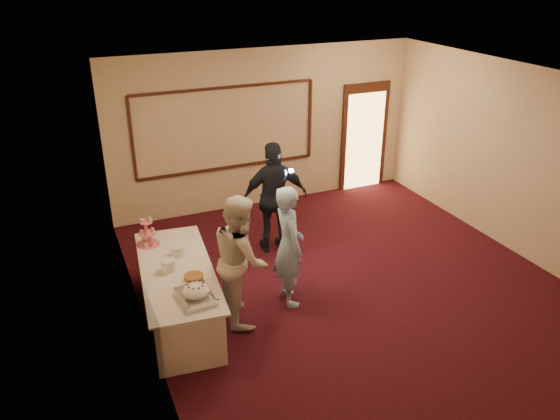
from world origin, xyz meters
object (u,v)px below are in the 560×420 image
(tart, at_px, (194,277))
(buffet_table, at_px, (179,294))
(pavlova_tray, at_px, (196,293))
(plate_stack_b, at_px, (178,251))
(cupcake_stand, at_px, (147,234))
(plate_stack_a, at_px, (169,265))
(guest, at_px, (275,198))
(man, at_px, (289,246))
(woman, at_px, (241,259))

(tart, bearing_deg, buffet_table, 113.54)
(pavlova_tray, height_order, plate_stack_b, pavlova_tray)
(cupcake_stand, relative_size, tart, 1.65)
(plate_stack_b, xyz_separation_m, tart, (0.04, -0.65, -0.05))
(pavlova_tray, bearing_deg, cupcake_stand, 99.26)
(pavlova_tray, bearing_deg, plate_stack_a, 101.44)
(pavlova_tray, bearing_deg, guest, 47.74)
(buffet_table, distance_m, tart, 0.54)
(pavlova_tray, relative_size, man, 0.32)
(plate_stack_b, distance_m, guest, 2.07)
(plate_stack_a, bearing_deg, buffet_table, 3.28)
(buffet_table, relative_size, cupcake_stand, 5.24)
(buffet_table, distance_m, cupcake_stand, 1.00)
(plate_stack_b, bearing_deg, man, -19.80)
(plate_stack_b, height_order, guest, guest)
(plate_stack_b, height_order, man, man)
(guest, bearing_deg, cupcake_stand, 20.20)
(tart, bearing_deg, woman, 4.54)
(buffet_table, height_order, plate_stack_b, plate_stack_b)
(woman, bearing_deg, pavlova_tray, 131.51)
(guest, bearing_deg, plate_stack_b, 35.46)
(plate_stack_b, distance_m, woman, 0.92)
(buffet_table, distance_m, man, 1.60)
(pavlova_tray, xyz_separation_m, tart, (0.09, 0.44, -0.06))
(cupcake_stand, bearing_deg, man, -30.18)
(man, height_order, woman, woman)
(cupcake_stand, bearing_deg, plate_stack_a, -82.78)
(woman, bearing_deg, buffet_table, 78.51)
(cupcake_stand, height_order, plate_stack_a, cupcake_stand)
(pavlova_tray, distance_m, plate_stack_a, 0.78)
(man, xyz_separation_m, woman, (-0.73, -0.09, 0.01))
(pavlova_tray, xyz_separation_m, plate_stack_a, (-0.15, 0.76, -0.01))
(buffet_table, height_order, man, man)
(cupcake_stand, relative_size, guest, 0.25)
(pavlova_tray, height_order, tart, pavlova_tray)
(buffet_table, relative_size, pavlova_tray, 4.32)
(cupcake_stand, distance_m, plate_stack_a, 0.83)
(pavlova_tray, xyz_separation_m, plate_stack_b, (0.04, 1.09, -0.01))
(plate_stack_a, distance_m, guest, 2.41)
(tart, bearing_deg, cupcake_stand, 106.83)
(cupcake_stand, relative_size, plate_stack_a, 2.47)
(buffet_table, bearing_deg, man, -6.89)
(cupcake_stand, relative_size, plate_stack_b, 2.42)
(pavlova_tray, height_order, cupcake_stand, cupcake_stand)
(tart, bearing_deg, man, 5.98)
(cupcake_stand, height_order, tart, cupcake_stand)
(plate_stack_a, xyz_separation_m, guest, (2.02, 1.30, 0.08))
(plate_stack_a, xyz_separation_m, man, (1.61, -0.18, 0.03))
(pavlova_tray, height_order, woman, woman)
(cupcake_stand, bearing_deg, pavlova_tray, -80.74)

